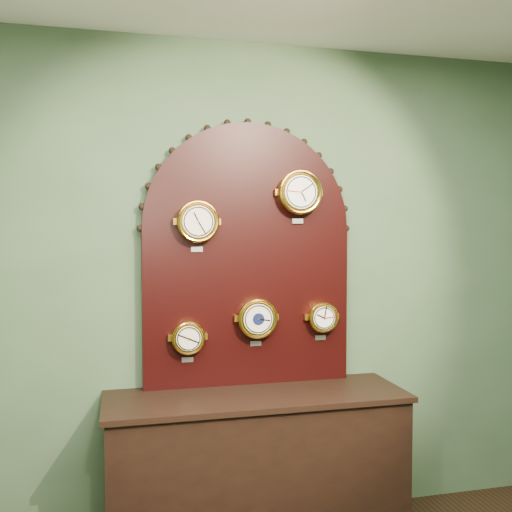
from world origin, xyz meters
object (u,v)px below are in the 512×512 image
object	(u,v)px
roman_clock	(198,222)
hygrometer	(188,338)
tide_clock	(322,317)
arabic_clock	(300,192)
display_board	(248,246)
barometer	(257,318)
shop_counter	(257,471)

from	to	relation	value
roman_clock	hygrometer	world-z (taller)	roman_clock
tide_clock	arabic_clock	bearing A→B (deg)	-179.18
display_board	tide_clock	xyz separation A→B (m)	(0.43, -0.07, -0.42)
arabic_clock	display_board	bearing A→B (deg)	166.90
barometer	tide_clock	xyz separation A→B (m)	(0.39, 0.00, -0.01)
shop_counter	display_board	distance (m)	1.25
arabic_clock	hygrometer	distance (m)	1.04
shop_counter	tide_clock	xyz separation A→B (m)	(0.43, 0.15, 0.81)
shop_counter	arabic_clock	world-z (taller)	arabic_clock
arabic_clock	hygrometer	world-z (taller)	arabic_clock
hygrometer	barometer	distance (m)	0.40
arabic_clock	barometer	distance (m)	0.76
shop_counter	barometer	bearing A→B (deg)	75.61
shop_counter	barometer	distance (m)	0.83
roman_clock	arabic_clock	size ratio (longest dim) A/B	0.93
shop_counter	tide_clock	size ratio (longest dim) A/B	6.95
shop_counter	arabic_clock	xyz separation A→B (m)	(0.29, 0.15, 1.54)
display_board	barometer	distance (m)	0.41
display_board	roman_clock	distance (m)	0.34
roman_clock	hygrometer	distance (m)	0.64
tide_clock	shop_counter	bearing A→B (deg)	-160.34
shop_counter	barometer	xyz separation A→B (m)	(0.04, 0.15, 0.82)
display_board	roman_clock	xyz separation A→B (m)	(-0.30, -0.07, 0.14)
barometer	shop_counter	bearing A→B (deg)	-104.39
shop_counter	barometer	size ratio (longest dim) A/B	5.71
hygrometer	tide_clock	distance (m)	0.79
display_board	barometer	xyz separation A→B (m)	(0.04, -0.07, -0.41)
display_board	tide_clock	bearing A→B (deg)	-8.57
shop_counter	roman_clock	bearing A→B (deg)	152.81
hygrometer	display_board	bearing A→B (deg)	10.48
barometer	tide_clock	world-z (taller)	barometer
roman_clock	arabic_clock	bearing A→B (deg)	-0.05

